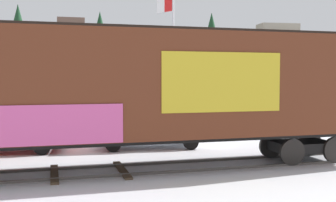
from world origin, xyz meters
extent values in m
plane|color=silver|center=(0.00, 0.00, 0.00)|extent=(260.00, 260.00, 0.00)
cube|color=#4C4742|center=(0.38, -0.72, 0.04)|extent=(59.88, 3.94, 0.08)
cube|color=#4C4742|center=(0.29, 0.72, 0.04)|extent=(59.88, 3.94, 0.08)
cube|color=#423323|center=(-0.15, -0.03, 0.04)|extent=(0.40, 2.51, 0.07)
cube|color=#423323|center=(-2.25, -0.17, 0.04)|extent=(0.40, 2.51, 0.07)
cube|color=#5B2B19|center=(0.34, 0.00, 2.78)|extent=(17.48, 4.16, 3.27)
cube|color=#2D2823|center=(0.34, 0.00, 4.54)|extent=(16.45, 1.45, 0.24)
cube|color=gold|center=(2.76, -1.39, 2.86)|extent=(3.80, 0.27, 1.80)
cube|color=#CC4C8C|center=(-2.42, -1.73, 1.72)|extent=(4.30, 0.31, 1.10)
cube|color=black|center=(0.34, 0.00, 1.05)|extent=(17.05, 2.76, 0.20)
cube|color=black|center=(6.42, 0.39, 0.51)|extent=(2.18, 1.51, 0.36)
cylinder|color=black|center=(5.62, -0.38, 0.46)|extent=(0.93, 0.18, 0.92)
cylinder|color=black|center=(5.52, 1.05, 0.46)|extent=(0.93, 0.18, 0.92)
cylinder|color=black|center=(7.31, -0.27, 0.46)|extent=(0.93, 0.18, 0.92)
cylinder|color=black|center=(7.22, 1.16, 0.46)|extent=(0.93, 0.18, 0.92)
cylinder|color=silver|center=(4.12, 11.57, 4.00)|extent=(0.12, 0.12, 8.00)
cube|color=red|center=(3.73, 12.21, 7.46)|extent=(0.74, 1.21, 0.88)
cube|color=white|center=(3.55, 12.51, 7.46)|extent=(0.39, 0.62, 0.88)
cube|color=gray|center=(0.00, 65.72, 5.05)|extent=(112.03, 31.54, 10.10)
cube|color=#9E9384|center=(33.22, 56.25, 11.29)|extent=(7.02, 3.91, 2.38)
cube|color=brown|center=(-2.78, 56.25, 11.25)|extent=(4.44, 4.16, 2.31)
cone|color=#193D23|center=(-11.18, 59.18, 12.53)|extent=(2.43, 2.43, 4.86)
cone|color=#193D23|center=(2.05, 59.66, 12.18)|extent=(2.08, 2.08, 4.16)
cone|color=#193D23|center=(21.10, 56.90, 12.17)|extent=(2.08, 2.08, 4.15)
cube|color=#B21E1E|center=(-4.49, 4.34, 0.70)|extent=(4.81, 2.00, 0.75)
cylinder|color=black|center=(-2.84, 5.15, 0.32)|extent=(0.65, 0.24, 0.64)
cylinder|color=black|center=(-2.90, 3.41, 0.32)|extent=(0.65, 0.24, 0.64)
cube|color=silver|center=(1.48, 4.33, 0.66)|extent=(4.79, 2.07, 0.67)
cube|color=#2D333D|center=(1.42, 4.33, 1.32)|extent=(2.43, 1.79, 0.65)
cylinder|color=black|center=(3.12, 5.16, 0.32)|extent=(0.65, 0.25, 0.64)
cylinder|color=black|center=(3.04, 3.37, 0.32)|extent=(0.65, 0.25, 0.64)
cylinder|color=black|center=(-0.09, 5.29, 0.32)|extent=(0.65, 0.25, 0.64)
cylinder|color=black|center=(-0.16, 3.50, 0.32)|extent=(0.65, 0.25, 0.64)
camera|label=1|loc=(-1.45, -13.37, 3.01)|focal=44.84mm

